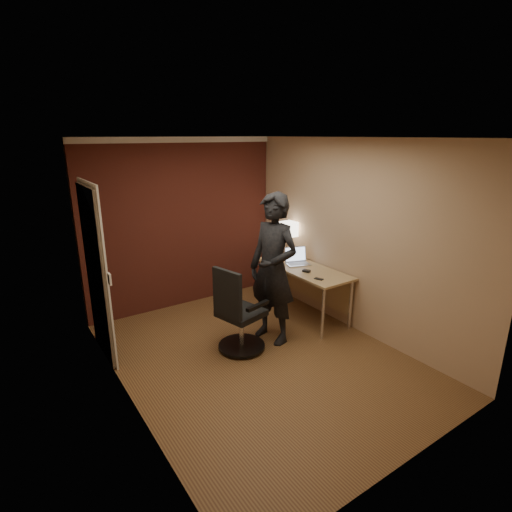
% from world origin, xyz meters
% --- Properties ---
extents(room, '(4.00, 4.00, 4.00)m').
position_xyz_m(room, '(-0.27, 1.54, 1.37)').
color(room, brown).
rests_on(room, ground).
extents(desk, '(0.60, 1.50, 0.73)m').
position_xyz_m(desk, '(1.25, 0.58, 0.60)').
color(desk, tan).
rests_on(desk, ground).
extents(desk_lamp, '(0.22, 0.22, 0.54)m').
position_xyz_m(desk_lamp, '(1.35, 1.15, 1.15)').
color(desk_lamp, silver).
rests_on(desk_lamp, desk).
extents(laptop, '(0.40, 0.35, 0.23)m').
position_xyz_m(laptop, '(1.22, 0.78, 0.79)').
color(laptop, silver).
rests_on(laptop, desk).
extents(mouse, '(0.09, 0.11, 0.03)m').
position_xyz_m(mouse, '(1.09, 0.41, 0.75)').
color(mouse, black).
rests_on(mouse, desk).
extents(phone, '(0.10, 0.13, 0.01)m').
position_xyz_m(phone, '(1.03, 0.10, 0.73)').
color(phone, black).
rests_on(phone, desk).
extents(office_chair, '(0.58, 0.65, 1.05)m').
position_xyz_m(office_chair, '(-0.13, 0.24, 0.47)').
color(office_chair, black).
rests_on(office_chair, ground).
extents(person, '(0.60, 0.78, 1.89)m').
position_xyz_m(person, '(0.41, 0.26, 0.94)').
color(person, black).
rests_on(person, ground).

